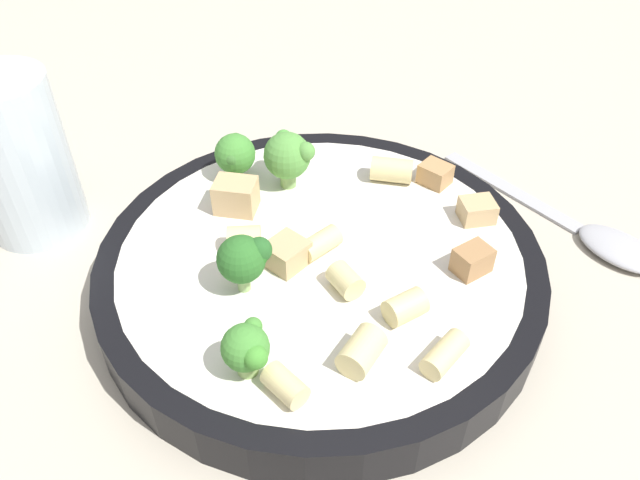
{
  "coord_description": "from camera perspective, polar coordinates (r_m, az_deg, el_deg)",
  "views": [
    {
      "loc": [
        -0.04,
        -0.29,
        0.29
      ],
      "look_at": [
        0.0,
        0.0,
        0.04
      ],
      "focal_mm": 35.0,
      "sensor_mm": 36.0,
      "label": 1
    }
  ],
  "objects": [
    {
      "name": "broccoli_floret_2",
      "position": [
        0.36,
        -6.94,
        -1.7
      ],
      "size": [
        0.03,
        0.03,
        0.04
      ],
      "color": "#9EC175",
      "rests_on": "pasta_bowl"
    },
    {
      "name": "rigatoni_0",
      "position": [
        0.36,
        2.35,
        -3.7
      ],
      "size": [
        0.02,
        0.02,
        0.02
      ],
      "primitive_type": "cylinder",
      "rotation": [
        1.57,
        0.0,
        0.42
      ],
      "color": "beige",
      "rests_on": "pasta_bowl"
    },
    {
      "name": "spoon",
      "position": [
        0.49,
        23.3,
        0.74
      ],
      "size": [
        0.12,
        0.17,
        0.01
      ],
      "color": "#B2B2B7",
      "rests_on": "ground_plane"
    },
    {
      "name": "chicken_chunk_1",
      "position": [
        0.45,
        10.48,
        5.95
      ],
      "size": [
        0.03,
        0.03,
        0.01
      ],
      "primitive_type": "cube",
      "rotation": [
        0.0,
        0.0,
        2.28
      ],
      "color": "tan",
      "rests_on": "pasta_bowl"
    },
    {
      "name": "chicken_chunk_3",
      "position": [
        0.39,
        13.76,
        -1.81
      ],
      "size": [
        0.03,
        0.02,
        0.02
      ],
      "primitive_type": "cube",
      "rotation": [
        0.0,
        0.0,
        0.44
      ],
      "color": "#A87A4C",
      "rests_on": "pasta_bowl"
    },
    {
      "name": "rigatoni_1",
      "position": [
        0.32,
        -3.2,
        -13.11
      ],
      "size": [
        0.02,
        0.03,
        0.01
      ],
      "primitive_type": "cylinder",
      "rotation": [
        1.57,
        0.0,
        0.62
      ],
      "color": "beige",
      "rests_on": "pasta_bowl"
    },
    {
      "name": "rigatoni_2",
      "position": [
        0.45,
        6.57,
        6.39
      ],
      "size": [
        0.03,
        0.03,
        0.02
      ],
      "primitive_type": "cylinder",
      "rotation": [
        1.57,
        0.0,
        1.23
      ],
      "color": "beige",
      "rests_on": "pasta_bowl"
    },
    {
      "name": "chicken_chunk_4",
      "position": [
        0.42,
        -7.71,
        4.03
      ],
      "size": [
        0.03,
        0.03,
        0.02
      ],
      "primitive_type": "cube",
      "rotation": [
        0.0,
        0.0,
        2.82
      ],
      "color": "tan",
      "rests_on": "pasta_bowl"
    },
    {
      "name": "chicken_chunk_0",
      "position": [
        0.43,
        14.17,
        2.66
      ],
      "size": [
        0.02,
        0.02,
        0.01
      ],
      "primitive_type": "cube",
      "rotation": [
        0.0,
        0.0,
        0.03
      ],
      "color": "tan",
      "rests_on": "pasta_bowl"
    },
    {
      "name": "rigatoni_6",
      "position": [
        0.39,
        -6.93,
        0.07
      ],
      "size": [
        0.02,
        0.02,
        0.02
      ],
      "primitive_type": "cylinder",
      "rotation": [
        1.57,
        0.0,
        1.5
      ],
      "color": "beige",
      "rests_on": "pasta_bowl"
    },
    {
      "name": "drinking_glass",
      "position": [
        0.48,
        -25.6,
        5.99
      ],
      "size": [
        0.07,
        0.07,
        0.12
      ],
      "color": "silver",
      "rests_on": "ground_plane"
    },
    {
      "name": "broccoli_floret_0",
      "position": [
        0.43,
        -3.0,
        7.81
      ],
      "size": [
        0.03,
        0.04,
        0.04
      ],
      "color": "#84AD60",
      "rests_on": "pasta_bowl"
    },
    {
      "name": "rigatoni_7",
      "position": [
        0.35,
        7.8,
        -6.09
      ],
      "size": [
        0.03,
        0.02,
        0.02
      ],
      "primitive_type": "cylinder",
      "rotation": [
        1.57,
        0.0,
        1.98
      ],
      "color": "beige",
      "rests_on": "pasta_bowl"
    },
    {
      "name": "ground_plane",
      "position": [
        0.41,
        0.0,
        -4.12
      ],
      "size": [
        2.0,
        2.0,
        0.0
      ],
      "primitive_type": "plane",
      "color": "#BCB29E"
    },
    {
      "name": "rigatoni_4",
      "position": [
        0.34,
        11.34,
        -10.21
      ],
      "size": [
        0.03,
        0.03,
        0.01
      ],
      "primitive_type": "cylinder",
      "rotation": [
        1.57,
        0.0,
        2.28
      ],
      "color": "beige",
      "rests_on": "pasta_bowl"
    },
    {
      "name": "chicken_chunk_2",
      "position": [
        0.38,
        -3.06,
        -1.26
      ],
      "size": [
        0.03,
        0.03,
        0.02
      ],
      "primitive_type": "cube",
      "rotation": [
        0.0,
        0.0,
        0.7
      ],
      "color": "tan",
      "rests_on": "pasta_bowl"
    },
    {
      "name": "rigatoni_3",
      "position": [
        0.39,
        0.56,
        -0.07
      ],
      "size": [
        0.03,
        0.03,
        0.01
      ],
      "primitive_type": "cylinder",
      "rotation": [
        1.57,
        0.0,
        2.18
      ],
      "color": "beige",
      "rests_on": "pasta_bowl"
    },
    {
      "name": "broccoli_floret_3",
      "position": [
        0.45,
        -7.74,
        7.82
      ],
      "size": [
        0.03,
        0.03,
        0.03
      ],
      "color": "#9EC175",
      "rests_on": "pasta_bowl"
    },
    {
      "name": "pasta_bowl",
      "position": [
        0.4,
        0.0,
        -2.36
      ],
      "size": [
        0.28,
        0.28,
        0.03
      ],
      "color": "black",
      "rests_on": "ground_plane"
    },
    {
      "name": "broccoli_floret_1",
      "position": [
        0.32,
        -6.71,
        -9.84
      ],
      "size": [
        0.02,
        0.03,
        0.03
      ],
      "color": "#93B766",
      "rests_on": "pasta_bowl"
    },
    {
      "name": "rigatoni_5",
      "position": [
        0.33,
        3.83,
        -10.12
      ],
      "size": [
        0.03,
        0.03,
        0.02
      ],
      "primitive_type": "cylinder",
      "rotation": [
        1.57,
        0.0,
        2.45
      ],
      "color": "beige",
      "rests_on": "pasta_bowl"
    }
  ]
}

